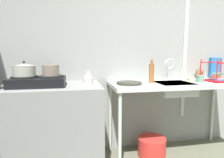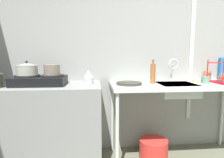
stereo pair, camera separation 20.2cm
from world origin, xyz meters
name	(u,v)px [view 1 (the left image)]	position (x,y,z in m)	size (l,w,h in m)	color
wall_back	(173,52)	(0.00, 1.87, 1.25)	(5.43, 0.10, 2.49)	#949693
wall_metal_strip	(185,42)	(0.14, 1.81, 1.37)	(0.05, 0.01, 1.99)	silver
counter_concrete	(43,128)	(-1.63, 1.51, 0.45)	(1.21, 0.61, 0.89)	gray
counter_sink	(176,88)	(-0.14, 1.51, 0.83)	(1.55, 0.61, 0.89)	silver
stove	(38,81)	(-1.66, 1.51, 0.94)	(0.52, 0.35, 0.11)	black
pot_on_left_burner	(24,70)	(-1.78, 1.51, 1.06)	(0.22, 0.22, 0.15)	#9EA093
pot_on_right_burner	(51,70)	(-1.53, 1.51, 1.05)	(0.16, 0.16, 0.11)	slate
percolator	(88,77)	(-1.15, 1.54, 0.97)	(0.10, 0.10, 0.15)	silver
sink_basin	(173,88)	(-0.19, 1.48, 0.83)	(0.40, 0.37, 0.13)	silver
faucet	(169,66)	(-0.16, 1.65, 1.07)	(0.13, 0.07, 0.27)	silver
frying_pan	(129,83)	(-0.72, 1.46, 0.91)	(0.27, 0.27, 0.03)	#32332A
dish_rack	(218,77)	(0.40, 1.50, 0.94)	(0.31, 0.30, 0.26)	red
cup_by_rack	(200,79)	(0.13, 1.46, 0.93)	(0.08, 0.08, 0.08)	slate
small_bowl_on_drainboard	(192,80)	(0.09, 1.55, 0.91)	(0.12, 0.12, 0.04)	beige
bottle_by_sink	(151,73)	(-0.45, 1.51, 1.01)	(0.06, 0.06, 0.26)	#98562B
cereal_box	(215,68)	(0.58, 1.77, 1.03)	(0.15, 0.06, 0.28)	#266EB7
utensil_jar	(200,74)	(0.34, 1.76, 0.95)	(0.09, 0.09, 0.21)	#9E6948
bucket_on_floor	(152,147)	(-0.41, 1.54, 0.11)	(0.33, 0.33, 0.22)	red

